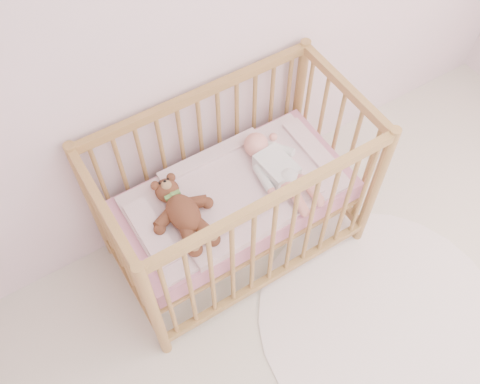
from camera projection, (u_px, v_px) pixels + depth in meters
crib at (235, 198)px, 2.81m from camera, size 1.36×0.76×1.00m
mattress at (235, 200)px, 2.83m from camera, size 1.22×0.62×0.13m
blanket at (235, 192)px, 2.76m from camera, size 1.10×0.58×0.06m
baby at (277, 166)px, 2.76m from camera, size 0.33×0.61×0.14m
teddy_bear at (183, 212)px, 2.60m from camera, size 0.36×0.50×0.14m
rug at (382, 318)px, 2.96m from camera, size 1.37×1.37×0.01m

